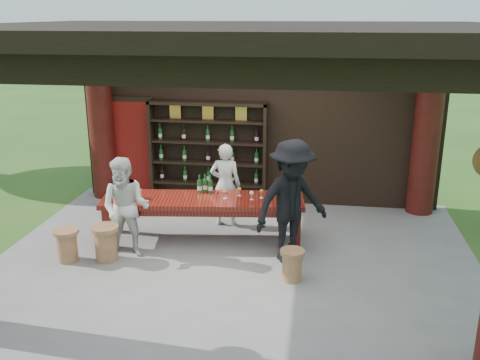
# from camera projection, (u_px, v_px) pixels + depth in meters

# --- Properties ---
(ground) EXTENTS (90.00, 90.00, 0.00)m
(ground) POSITION_uv_depth(u_px,v_px,m) (236.00, 258.00, 8.32)
(ground) COLOR #2D5119
(ground) RESTS_ON ground
(pavilion) EXTENTS (7.50, 6.00, 3.60)m
(pavilion) POSITION_uv_depth(u_px,v_px,m) (239.00, 118.00, 8.09)
(pavilion) COLOR slate
(pavilion) RESTS_ON ground
(wine_shelf) EXTENTS (2.31, 0.35, 2.03)m
(wine_shelf) POSITION_uv_depth(u_px,v_px,m) (208.00, 153.00, 10.46)
(wine_shelf) COLOR black
(wine_shelf) RESTS_ON ground
(tasting_table) EXTENTS (3.37, 1.25, 0.75)m
(tasting_table) POSITION_uv_depth(u_px,v_px,m) (203.00, 205.00, 8.79)
(tasting_table) COLOR #4E110B
(tasting_table) RESTS_ON ground
(stool_near_left) EXTENTS (0.42, 0.42, 0.56)m
(stool_near_left) POSITION_uv_depth(u_px,v_px,m) (106.00, 242.00, 8.17)
(stool_near_left) COLOR brown
(stool_near_left) RESTS_ON ground
(stool_near_right) EXTENTS (0.35, 0.35, 0.46)m
(stool_near_right) POSITION_uv_depth(u_px,v_px,m) (292.00, 264.00, 7.56)
(stool_near_right) COLOR brown
(stool_near_right) RESTS_ON ground
(stool_far_left) EXTENTS (0.39, 0.39, 0.51)m
(stool_far_left) POSITION_uv_depth(u_px,v_px,m) (67.00, 245.00, 8.15)
(stool_far_left) COLOR brown
(stool_far_left) RESTS_ON ground
(host) EXTENTS (0.55, 0.37, 1.50)m
(host) POSITION_uv_depth(u_px,v_px,m) (225.00, 185.00, 9.42)
(host) COLOR beige
(host) RESTS_ON ground
(guest_woman) EXTENTS (0.79, 0.63, 1.58)m
(guest_woman) POSITION_uv_depth(u_px,v_px,m) (126.00, 208.00, 8.19)
(guest_woman) COLOR beige
(guest_woman) RESTS_ON ground
(guest_man) EXTENTS (1.41, 1.31, 1.90)m
(guest_man) POSITION_uv_depth(u_px,v_px,m) (292.00, 202.00, 7.97)
(guest_man) COLOR black
(guest_man) RESTS_ON ground
(table_bottles) EXTENTS (0.26, 0.14, 0.31)m
(table_bottles) POSITION_uv_depth(u_px,v_px,m) (205.00, 184.00, 8.98)
(table_bottles) COLOR #194C1E
(table_bottles) RESTS_ON tasting_table
(table_glasses) EXTENTS (0.80, 0.24, 0.15)m
(table_glasses) POSITION_uv_depth(u_px,v_px,m) (250.00, 194.00, 8.72)
(table_glasses) COLOR silver
(table_glasses) RESTS_ON tasting_table
(napkin_basket) EXTENTS (0.28, 0.21, 0.14)m
(napkin_basket) POSITION_uv_depth(u_px,v_px,m) (133.00, 195.00, 8.69)
(napkin_basket) COLOR #BF6672
(napkin_basket) RESTS_ON tasting_table
(shrubs) EXTENTS (16.11, 8.28, 1.36)m
(shrubs) POSITION_uv_depth(u_px,v_px,m) (403.00, 206.00, 8.92)
(shrubs) COLOR #194C14
(shrubs) RESTS_ON ground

